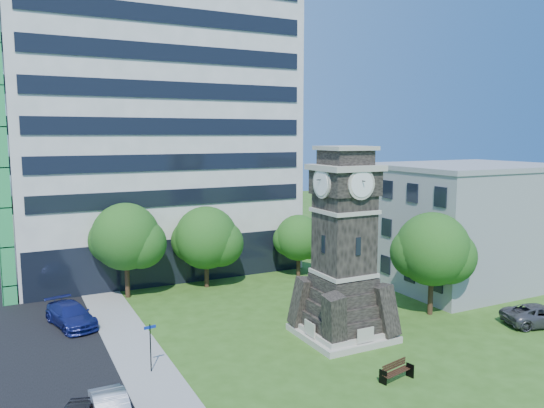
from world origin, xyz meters
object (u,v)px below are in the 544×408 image
car_street_north (71,315)px  street_sign (150,342)px  car_east_lot (541,315)px  clock_tower (344,256)px  park_bench (396,371)px

car_street_north → street_sign: bearing=-86.3°
car_street_north → car_east_lot: 32.01m
clock_tower → street_sign: 12.86m
car_east_lot → park_bench: size_ratio=2.68×
car_east_lot → park_bench: car_east_lot is taller
car_street_north → car_east_lot: car_street_north is taller
park_bench → street_sign: street_sign is taller
park_bench → clock_tower: bearing=68.7°
car_street_north → park_bench: size_ratio=2.75×
clock_tower → street_sign: (-12.34, 0.30, -3.57)m
park_bench → car_east_lot: bearing=-4.6°
car_east_lot → street_sign: bearing=97.5°
car_east_lot → park_bench: 14.32m
car_street_north → clock_tower: bearing=-46.8°
clock_tower → street_sign: bearing=178.6°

